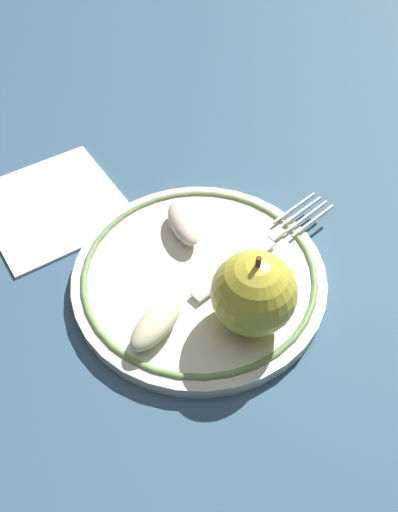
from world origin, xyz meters
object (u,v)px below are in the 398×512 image
plate (199,276)px  apple_slice_front (184,223)px  apple_red_whole (254,293)px  apple_slice_back (156,324)px  napkin_folded (53,204)px  fork (260,246)px

plate → apple_slice_front: apple_slice_front is taller
apple_red_whole → apple_slice_back: size_ratio=1.33×
apple_slice_back → apple_slice_front: bearing=-155.7°
plate → napkin_folded: (0.14, 0.13, -0.01)m
plate → apple_slice_back: 0.07m
apple_red_whole → apple_slice_front: (0.11, 0.03, -0.03)m
apple_red_whole → napkin_folded: size_ratio=0.53×
plate → apple_red_whole: (-0.06, -0.03, 0.04)m
apple_slice_back → plate: bearing=-174.6°
plate → apple_slice_front: (0.05, 0.00, 0.02)m
apple_red_whole → apple_slice_front: bearing=15.9°
fork → napkin_folded: size_ratio=1.14×
fork → napkin_folded: (0.12, 0.19, -0.01)m
apple_slice_front → fork: apple_slice_front is taller
apple_red_whole → fork: (0.07, -0.03, -0.03)m
apple_slice_back → napkin_folded: bearing=-109.3°
fork → napkin_folded: 0.23m
fork → apple_slice_back: bearing=-178.0°
apple_slice_front → napkin_folded: 0.15m
apple_slice_back → fork: (0.07, -0.11, -0.01)m
apple_slice_front → fork: size_ratio=0.35×
apple_slice_front → fork: 0.08m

